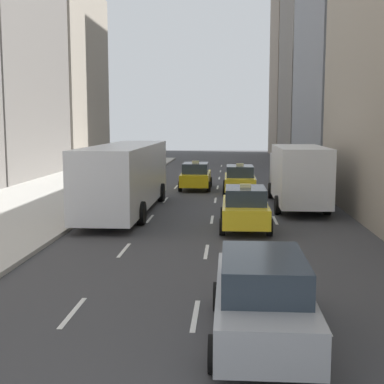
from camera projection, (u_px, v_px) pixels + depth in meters
name	position (u px, v px, depth m)	size (l,w,h in m)	color
sidewalk_left	(53.00, 195.00, 31.42)	(8.00, 66.00, 0.15)	#ADAAA3
lane_markings	(214.00, 209.00, 26.82)	(5.72, 56.00, 0.01)	white
building_row_right	(333.00, 12.00, 45.01)	(6.00, 73.80, 35.26)	gray
taxi_lead	(240.00, 179.00, 32.47)	(2.02, 4.40, 1.87)	yellow
taxi_second	(245.00, 208.00, 21.65)	(2.02, 4.40, 1.87)	yellow
taxi_third	(196.00, 176.00, 34.62)	(2.02, 4.40, 1.87)	yellow
sedan_black_near	(262.00, 296.00, 10.55)	(2.02, 4.98, 1.77)	#9EA0A5
city_bus	(126.00, 175.00, 25.69)	(2.80, 11.61, 3.25)	silver
box_truck	(297.00, 174.00, 27.06)	(2.58, 8.40, 3.15)	silver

